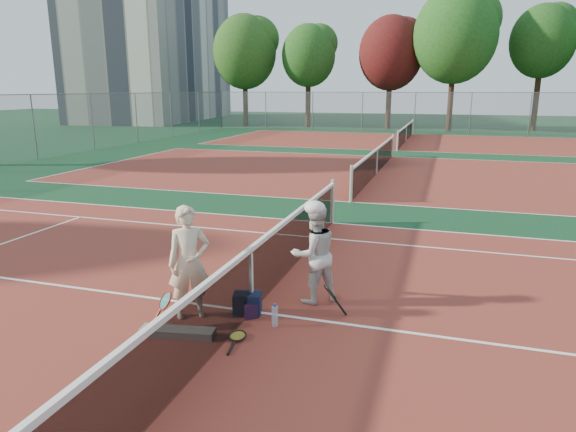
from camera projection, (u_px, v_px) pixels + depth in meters
The scene contains 23 objects.
ground at pixel (252, 312), 7.69m from camera, with size 130.00×130.00×0.00m, color #0E351C.
court_main at pixel (252, 312), 7.69m from camera, with size 23.77×10.97×0.01m, color maroon.
court_far_a at pixel (376, 174), 20.20m from camera, with size 23.77×10.97×0.01m, color maroon.
court_far_b at pixel (406, 141), 32.70m from camera, with size 23.77×10.97×0.01m, color maroon.
net_main at pixel (251, 280), 7.57m from camera, with size 0.10×10.98×1.02m, color black, non-canonical shape.
net_far_a at pixel (377, 161), 20.08m from camera, with size 0.10×10.98×1.02m, color black, non-canonical shape.
net_far_b at pixel (406, 133), 32.58m from camera, with size 0.10×10.98×1.02m, color black, non-canonical shape.
fence_back at pixel (415, 113), 38.82m from camera, with size 32.00×0.06×3.00m, color slate, non-canonical shape.
apartment_block at pixel (156, 48), 54.76m from camera, with size 10.00×22.00×15.00m, color beige.
player_a at pixel (189, 262), 7.36m from camera, with size 0.61×0.40×1.66m, color beige.
player_b at pixel (314, 254), 7.90m from camera, with size 0.75×0.59×1.55m, color silver.
racket_red at pixel (166, 310), 7.13m from camera, with size 0.36×0.27×0.52m, color maroon, non-canonical shape.
racket_black_held at pixel (330, 301), 7.43m from camera, with size 0.36×0.27×0.51m, color black, non-canonical shape.
racket_spare at pixel (238, 336), 6.86m from camera, with size 0.60×0.27×0.06m, color black, non-canonical shape.
sports_bag_navy at pixel (247, 303), 7.60m from camera, with size 0.40×0.28×0.32m, color black.
sports_bag_purple at pixel (248, 309), 7.52m from camera, with size 0.27×0.19×0.22m, color black.
net_cover_canvas at pixel (178, 332), 6.93m from camera, with size 1.02×0.24×0.11m, color slate.
water_bottle at pixel (275, 316), 7.19m from camera, with size 0.09×0.09×0.30m, color #C9DFFF.
tree_back_0 at pixel (245, 52), 44.51m from camera, with size 5.52×5.52×9.54m.
tree_back_1 at pixel (308, 56), 43.34m from camera, with size 4.53×4.53×8.59m.
tree_back_maroon at pixel (391, 53), 41.77m from camera, with size 5.20×5.20×9.07m.
tree_back_3 at pixel (455, 35), 38.96m from camera, with size 6.30×6.30×10.83m.
tree_back_4 at pixel (543, 42), 39.04m from camera, with size 4.80×4.80×9.53m.
Camera 1 is at (2.65, -6.63, 3.25)m, focal length 32.00 mm.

